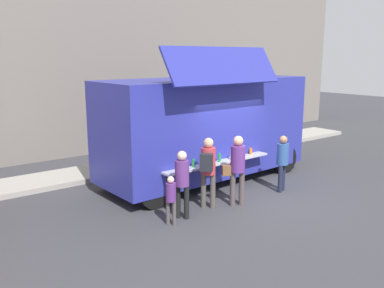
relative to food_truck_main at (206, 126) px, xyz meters
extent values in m
plane|color=#38383D|center=(-0.03, -1.87, -1.68)|extent=(60.00, 60.00, 0.00)
cube|color=#9E998E|center=(-4.00, 2.62, -1.61)|extent=(28.00, 1.60, 0.15)
cube|color=slate|center=(-3.00, 6.52, 3.25)|extent=(32.00, 2.40, 9.86)
cube|color=#2A2F98|center=(0.00, 0.02, 0.01)|extent=(6.58, 2.53, 2.79)
cube|color=#2A2F98|center=(-0.60, -1.45, 1.81)|extent=(3.60, 0.77, 0.94)
cube|color=black|center=(-0.61, -1.09, 0.35)|extent=(3.40, 0.22, 1.26)
cube|color=#B7B7BC|center=(-0.61, -1.31, -0.77)|extent=(3.59, 0.48, 0.05)
cylinder|color=red|center=(-1.91, -1.39, -0.61)|extent=(0.08, 0.08, 0.26)
cylinder|color=green|center=(-1.49, -1.34, -0.63)|extent=(0.06, 0.06, 0.21)
cylinder|color=green|center=(-1.03, -1.34, -0.62)|extent=(0.07, 0.07, 0.25)
cylinder|color=green|center=(-0.61, -1.35, -0.62)|extent=(0.07, 0.07, 0.24)
cylinder|color=silver|center=(-0.17, -1.33, -0.61)|extent=(0.06, 0.06, 0.25)
cylinder|color=silver|center=(0.27, -1.24, -0.64)|extent=(0.08, 0.08, 0.20)
cylinder|color=orange|center=(0.71, -1.21, -0.65)|extent=(0.08, 0.08, 0.18)
cube|color=black|center=(3.20, 0.14, 0.51)|extent=(0.15, 1.96, 1.23)
cylinder|color=black|center=(2.51, 1.11, -1.23)|extent=(0.90, 0.28, 0.90)
cylinder|color=black|center=(2.58, -0.89, -1.23)|extent=(0.90, 0.28, 0.90)
cylinder|color=black|center=(-2.59, 0.93, -1.23)|extent=(0.90, 0.28, 0.90)
cylinder|color=black|center=(-2.52, -1.07, -1.23)|extent=(0.90, 0.28, 0.90)
cylinder|color=#2E6035|center=(3.55, 2.32, -1.21)|extent=(0.60, 0.60, 0.94)
cylinder|color=#4F4444|center=(-0.84, -2.12, -1.24)|extent=(0.14, 0.14, 0.88)
cylinder|color=#4F4444|center=(-0.63, -2.23, -1.24)|extent=(0.14, 0.14, 0.88)
cylinder|color=#5C2D7F|center=(-0.73, -2.18, -0.47)|extent=(0.37, 0.37, 0.67)
sphere|color=#E3A780|center=(-0.73, -2.18, -0.01)|extent=(0.25, 0.25, 0.25)
cube|color=brown|center=(-0.99, -2.04, -0.75)|extent=(0.26, 0.23, 0.26)
cylinder|color=#4C4641|center=(-1.50, -1.77, -1.25)|extent=(0.14, 0.14, 0.88)
cylinder|color=#4C4641|center=(-1.35, -1.95, -1.25)|extent=(0.14, 0.14, 0.88)
cylinder|color=#B4363F|center=(-1.43, -1.86, -0.48)|extent=(0.36, 0.36, 0.66)
sphere|color=tan|center=(-1.43, -1.86, -0.02)|extent=(0.25, 0.25, 0.25)
cube|color=#212429|center=(-1.63, -2.04, -0.44)|extent=(0.34, 0.35, 0.43)
cylinder|color=black|center=(-2.41, -1.95, -1.29)|extent=(0.13, 0.13, 0.80)
cylinder|color=black|center=(-2.29, -2.13, -1.29)|extent=(0.13, 0.13, 0.80)
cylinder|color=#5C3079|center=(-2.35, -2.04, -0.59)|extent=(0.33, 0.33, 0.60)
sphere|color=beige|center=(-2.35, -2.04, -0.17)|extent=(0.22, 0.22, 0.22)
cylinder|color=#1D2239|center=(0.92, -2.17, -1.29)|extent=(0.12, 0.12, 0.78)
cylinder|color=#1D2239|center=(1.12, -2.10, -1.29)|extent=(0.12, 0.12, 0.78)
cylinder|color=#2D508F|center=(1.02, -2.13, -0.61)|extent=(0.32, 0.32, 0.59)
sphere|color=#A56F51|center=(1.02, -2.13, -0.20)|extent=(0.22, 0.22, 0.22)
cylinder|color=#4C4546|center=(-2.82, -2.14, -1.41)|extent=(0.09, 0.09, 0.56)
cylinder|color=#4C4546|center=(-2.73, -2.26, -1.41)|extent=(0.09, 0.09, 0.56)
cylinder|color=#562B74|center=(-2.78, -2.20, -0.92)|extent=(0.23, 0.23, 0.42)
sphere|color=beige|center=(-2.78, -2.20, -0.63)|extent=(0.16, 0.16, 0.16)
camera|label=1|loc=(-7.67, -9.42, 2.05)|focal=38.47mm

